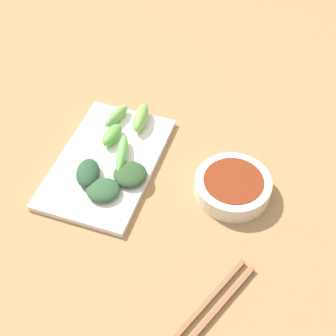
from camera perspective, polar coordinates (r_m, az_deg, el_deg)
name	(u,v)px	position (r m, az deg, el deg)	size (l,w,h in m)	color
tabletop	(150,179)	(0.97, -2.09, -1.23)	(2.10, 2.10, 0.02)	#98754B
sauce_bowl	(233,186)	(0.92, 7.45, -2.05)	(0.14, 0.14, 0.04)	silver
serving_plate	(107,163)	(0.98, -7.03, 0.61)	(0.18, 0.30, 0.01)	white
broccoli_stalk_0	(141,118)	(1.03, -3.15, 5.79)	(0.03, 0.08, 0.03)	#78B250
broccoli_leafy_1	(88,173)	(0.94, -9.18, -0.58)	(0.04, 0.07, 0.02)	#23462B
broccoli_stalk_2	(116,116)	(1.04, -5.97, 5.97)	(0.02, 0.07, 0.02)	#6EAC54
broccoli_stalk_3	(112,135)	(1.00, -6.44, 3.77)	(0.03, 0.06, 0.03)	#5DA346
broccoli_stalk_4	(122,154)	(0.96, -5.31, 1.63)	(0.02, 0.10, 0.03)	#61B64E
broccoli_leafy_5	(103,190)	(0.91, -7.46, -2.52)	(0.06, 0.06, 0.02)	#2B502F
broccoli_leafy_6	(130,174)	(0.93, -4.37, -0.73)	(0.06, 0.06, 0.02)	#2B4926
chopsticks	(205,314)	(0.80, 4.23, -16.39)	(0.11, 0.22, 0.01)	brown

